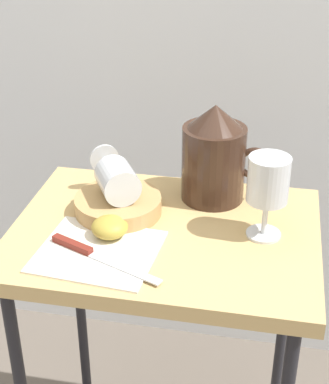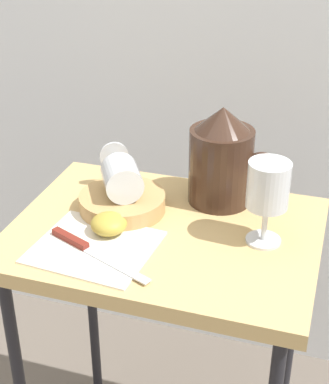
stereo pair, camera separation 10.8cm
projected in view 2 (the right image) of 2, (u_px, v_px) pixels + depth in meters
name	position (u px, v px, depth m)	size (l,w,h in m)	color
table	(165.00, 264.00, 1.16)	(0.57, 0.43, 0.72)	tan
linen_napkin	(95.00, 247.00, 1.07)	(0.20, 0.19, 0.00)	silver
basket_tray	(122.00, 203.00, 1.18)	(0.17, 0.17, 0.04)	tan
pitcher	(221.00, 164.00, 1.18)	(0.18, 0.13, 0.20)	#382319
wine_glass_upright	(268.00, 190.00, 1.04)	(0.07, 0.07, 0.16)	silver
wine_glass_tipped_near	(121.00, 177.00, 1.15)	(0.13, 0.16, 0.07)	silver
apple_half_left	(109.00, 224.00, 1.10)	(0.07, 0.07, 0.04)	#B29938
knife	(85.00, 247.00, 1.06)	(0.22, 0.10, 0.01)	silver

